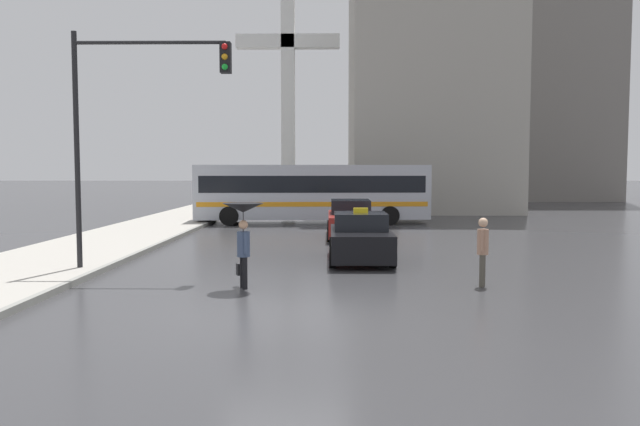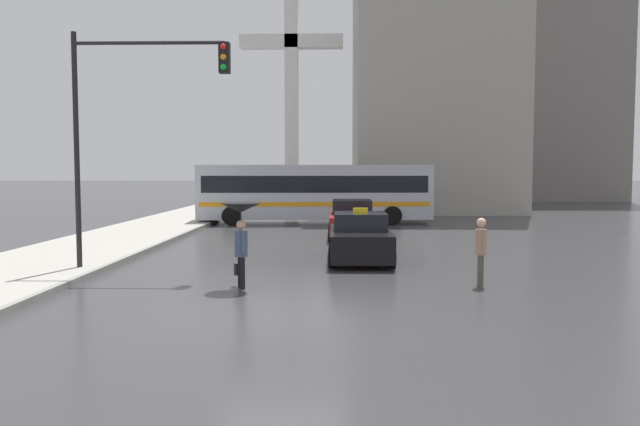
# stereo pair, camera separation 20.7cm
# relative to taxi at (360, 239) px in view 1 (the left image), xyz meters

# --- Properties ---
(ground_plane) EXTENTS (300.00, 300.00, 0.00)m
(ground_plane) POSITION_rel_taxi_xyz_m (-1.79, -7.09, -0.68)
(ground_plane) COLOR #38383A
(taxi) EXTENTS (1.91, 4.07, 1.63)m
(taxi) POSITION_rel_taxi_xyz_m (0.00, 0.00, 0.00)
(taxi) COLOR black
(taxi) RESTS_ON ground_plane
(sedan_red) EXTENTS (1.91, 4.78, 1.54)m
(sedan_red) POSITION_rel_taxi_xyz_m (-0.08, 6.65, 0.03)
(sedan_red) COLOR maroon
(sedan_red) RESTS_ON ground_plane
(city_bus) EXTENTS (12.10, 3.21, 3.03)m
(city_bus) POSITION_rel_taxi_xyz_m (-1.85, 13.47, 1.01)
(city_bus) COLOR #B2B7C1
(city_bus) RESTS_ON ground_plane
(pedestrian_with_umbrella) EXTENTS (0.97, 0.97, 2.01)m
(pedestrian_with_umbrella) POSITION_rel_taxi_xyz_m (-2.96, -4.47, 0.90)
(pedestrian_with_umbrella) COLOR black
(pedestrian_with_umbrella) RESTS_ON ground_plane
(pedestrian_man) EXTENTS (0.34, 0.42, 1.64)m
(pedestrian_man) POSITION_rel_taxi_xyz_m (2.70, -4.14, 0.27)
(pedestrian_man) COLOR #4C473D
(pedestrian_man) RESTS_ON ground_plane
(traffic_light) EXTENTS (4.21, 0.38, 6.42)m
(traffic_light) POSITION_rel_taxi_xyz_m (-6.10, -2.39, 3.78)
(traffic_light) COLOR black
(traffic_light) RESTS_ON ground_plane
(building_tower_near) EXTENTS (10.53, 12.34, 24.55)m
(building_tower_near) POSITION_rel_taxi_xyz_m (5.83, 25.09, 11.60)
(building_tower_near) COLOR #A39E93
(building_tower_near) RESTS_ON ground_plane
(building_tower_far) EXTENTS (11.06, 9.89, 31.29)m
(building_tower_far) POSITION_rel_taxi_xyz_m (19.17, 40.18, 14.97)
(building_tower_far) COLOR gray
(building_tower_far) RESTS_ON ground_plane
(monument_cross) EXTENTS (7.02, 0.90, 15.95)m
(monument_cross) POSITION_rel_taxi_xyz_m (-3.78, 24.03, 8.37)
(monument_cross) COLOR white
(monument_cross) RESTS_ON ground_plane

